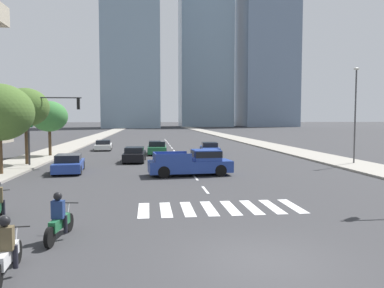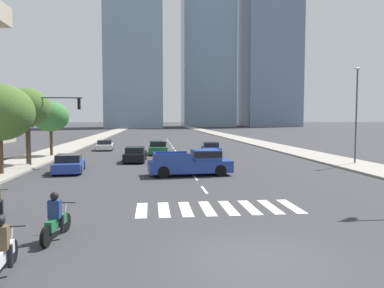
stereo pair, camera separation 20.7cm
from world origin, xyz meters
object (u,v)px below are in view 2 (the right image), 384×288
at_px(motorcycle_third, 2,252).
at_px(traffic_signal_far, 49,115).
at_px(street_tree_third, 51,116).
at_px(sedan_blue_1, 69,164).
at_px(sedan_blue_3, 211,149).
at_px(street_lamp_east, 356,108).
at_px(sedan_white_2, 105,145).
at_px(street_tree_second, 27,108).
at_px(motorcycle_lead, 56,220).
at_px(sedan_black_0, 135,155).
at_px(pickup_truck, 194,163).
at_px(sedan_green_4, 158,148).

relative_size(motorcycle_third, traffic_signal_far, 0.40).
bearing_deg(traffic_signal_far, street_tree_third, 104.04).
distance_m(sedan_blue_1, traffic_signal_far, 5.24).
bearing_deg(sedan_blue_3, street_lamp_east, 49.39).
height_order(sedan_white_2, street_tree_second, street_tree_second).
height_order(sedan_blue_1, traffic_signal_far, traffic_signal_far).
height_order(motorcycle_lead, street_tree_third, street_tree_third).
relative_size(motorcycle_third, street_lamp_east, 0.29).
height_order(sedan_blue_3, street_tree_second, street_tree_second).
xyz_separation_m(sedan_blue_1, sedan_white_2, (0.17, 18.53, -0.03)).
height_order(sedan_blue_3, traffic_signal_far, traffic_signal_far).
relative_size(motorcycle_third, sedan_black_0, 0.51).
distance_m(motorcycle_lead, sedan_white_2, 33.33).
relative_size(sedan_blue_1, street_tree_second, 0.74).
height_order(sedan_blue_1, sedan_blue_3, sedan_blue_1).
height_order(sedan_black_0, sedan_blue_3, sedan_black_0).
height_order(motorcycle_third, sedan_white_2, motorcycle_third).
height_order(sedan_white_2, traffic_signal_far, traffic_signal_far).
bearing_deg(traffic_signal_far, pickup_truck, -27.86).
bearing_deg(sedan_white_2, pickup_truck, -161.56).
distance_m(pickup_truck, sedan_blue_3, 14.33).
bearing_deg(sedan_green_4, pickup_truck, -170.54).
height_order(motorcycle_third, street_tree_second, street_tree_second).
bearing_deg(street_tree_third, street_lamp_east, -19.45).
distance_m(sedan_blue_3, traffic_signal_far, 16.60).
height_order(motorcycle_third, pickup_truck, pickup_truck).
height_order(sedan_blue_1, street_tree_second, street_tree_second).
distance_m(sedan_blue_3, street_tree_second, 18.04).
distance_m(sedan_green_4, street_tree_third, 11.05).
xyz_separation_m(motorcycle_third, pickup_truck, (6.28, 15.17, 0.23)).
bearing_deg(motorcycle_third, sedan_black_0, -9.61).
distance_m(sedan_black_0, sedan_blue_3, 9.47).
bearing_deg(motorcycle_lead, pickup_truck, -16.56).
relative_size(sedan_blue_1, traffic_signal_far, 0.79).
bearing_deg(sedan_blue_3, sedan_white_2, -116.86).
bearing_deg(street_tree_second, motorcycle_third, -73.85).
height_order(motorcycle_lead, street_lamp_east, street_lamp_east).
distance_m(sedan_black_0, sedan_green_4, 6.96).
bearing_deg(motorcycle_third, sedan_green_4, -12.44).
bearing_deg(sedan_black_0, sedan_blue_1, 146.66).
xyz_separation_m(sedan_blue_1, street_tree_second, (-4.04, 4.12, 4.00)).
relative_size(traffic_signal_far, street_tree_second, 0.94).
bearing_deg(sedan_blue_3, sedan_green_4, -95.97).
relative_size(sedan_black_0, sedan_white_2, 0.96).
bearing_deg(street_lamp_east, street_tree_third, 160.55).
bearing_deg(motorcycle_third, pickup_truck, -26.97).
bearing_deg(sedan_blue_1, traffic_signal_far, 26.68).
bearing_deg(sedan_black_0, sedan_green_4, -15.25).
bearing_deg(street_tree_second, street_tree_third, 90.00).
height_order(sedan_blue_3, sedan_green_4, sedan_green_4).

